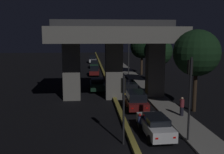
% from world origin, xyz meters
% --- Properties ---
extents(median_divider, '(0.41, 126.00, 0.32)m').
position_xyz_m(median_divider, '(0.00, 35.00, 0.16)').
color(median_divider, olive).
rests_on(median_divider, ground_plane).
extents(sidewalk_right, '(2.42, 126.00, 0.16)m').
position_xyz_m(sidewalk_right, '(4.91, 28.00, 0.08)').
color(sidewalk_right, gray).
rests_on(sidewalk_right, ground_plane).
extents(elevated_overpass, '(13.95, 10.10, 8.91)m').
position_xyz_m(elevated_overpass, '(0.00, 15.53, 6.40)').
color(elevated_overpass, slate).
rests_on(elevated_overpass, ground_plane).
extents(traffic_light_left_of_median, '(0.30, 0.49, 4.61)m').
position_xyz_m(traffic_light_left_of_median, '(-0.60, 2.67, 3.15)').
color(traffic_light_left_of_median, black).
rests_on(traffic_light_left_of_median, ground_plane).
extents(traffic_light_right_of_median, '(0.30, 0.49, 5.78)m').
position_xyz_m(traffic_light_right_of_median, '(3.80, 2.66, 3.91)').
color(traffic_light_right_of_median, black).
rests_on(traffic_light_right_of_median, ground_plane).
extents(street_lamp, '(2.38, 0.32, 8.49)m').
position_xyz_m(street_lamp, '(4.10, 33.35, 4.99)').
color(street_lamp, '#2D2D30').
rests_on(street_lamp, ground_plane).
extents(car_white_lead, '(1.98, 4.80, 1.51)m').
position_xyz_m(car_white_lead, '(1.88, 3.93, 0.79)').
color(car_white_lead, silver).
rests_on(car_white_lead, ground_plane).
extents(car_dark_red_second, '(2.09, 4.15, 1.77)m').
position_xyz_m(car_dark_red_second, '(1.71, 10.78, 0.94)').
color(car_dark_red_second, '#591414').
rests_on(car_dark_red_second, ground_plane).
extents(car_taxi_yellow_third, '(2.01, 4.60, 1.70)m').
position_xyz_m(car_taxi_yellow_third, '(1.93, 16.65, 0.92)').
color(car_taxi_yellow_third, gold).
rests_on(car_taxi_yellow_third, ground_plane).
extents(car_dark_green_fourth, '(1.85, 3.95, 1.52)m').
position_xyz_m(car_dark_green_fourth, '(1.71, 23.55, 0.76)').
color(car_dark_green_fourth, black).
rests_on(car_dark_green_fourth, ground_plane).
extents(car_dark_green_lead_oncoming, '(2.02, 4.43, 1.62)m').
position_xyz_m(car_dark_green_lead_oncoming, '(-1.76, 20.03, 0.81)').
color(car_dark_green_lead_oncoming, black).
rests_on(car_dark_green_lead_oncoming, ground_plane).
extents(car_dark_red_second_oncoming, '(2.02, 4.50, 1.62)m').
position_xyz_m(car_dark_red_second_oncoming, '(-1.81, 33.48, 0.85)').
color(car_dark_red_second_oncoming, '#591414').
rests_on(car_dark_red_second_oncoming, ground_plane).
extents(car_dark_green_third_oncoming, '(2.05, 4.19, 1.71)m').
position_xyz_m(car_dark_green_third_oncoming, '(-1.58, 44.69, 0.88)').
color(car_dark_green_third_oncoming, black).
rests_on(car_dark_green_third_oncoming, ground_plane).
extents(car_white_fourth_oncoming, '(2.11, 4.57, 2.07)m').
position_xyz_m(car_white_fourth_oncoming, '(-1.75, 55.75, 1.08)').
color(car_white_fourth_oncoming, silver).
rests_on(car_white_fourth_oncoming, ground_plane).
extents(motorcycle_black_filtering_near, '(0.34, 1.75, 1.40)m').
position_xyz_m(motorcycle_black_filtering_near, '(0.94, 4.84, 0.60)').
color(motorcycle_black_filtering_near, black).
rests_on(motorcycle_black_filtering_near, ground_plane).
extents(pedestrian_on_sidewalk, '(0.39, 0.39, 1.68)m').
position_xyz_m(pedestrian_on_sidewalk, '(5.29, 7.91, 0.99)').
color(pedestrian_on_sidewalk, black).
rests_on(pedestrian_on_sidewalk, sidewalk_right).
extents(roadside_tree_kerbside_near, '(4.32, 4.32, 7.74)m').
position_xyz_m(roadside_tree_kerbside_near, '(7.14, 9.68, 5.56)').
color(roadside_tree_kerbside_near, '#2D2116').
rests_on(roadside_tree_kerbside_near, ground_plane).
extents(roadside_tree_kerbside_mid, '(4.17, 4.17, 7.00)m').
position_xyz_m(roadside_tree_kerbside_mid, '(7.29, 23.73, 4.89)').
color(roadside_tree_kerbside_mid, '#38281C').
rests_on(roadside_tree_kerbside_mid, ground_plane).
extents(roadside_tree_kerbside_far, '(4.28, 4.28, 7.32)m').
position_xyz_m(roadside_tree_kerbside_far, '(6.93, 33.80, 5.16)').
color(roadside_tree_kerbside_far, '#38281C').
rests_on(roadside_tree_kerbside_far, ground_plane).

